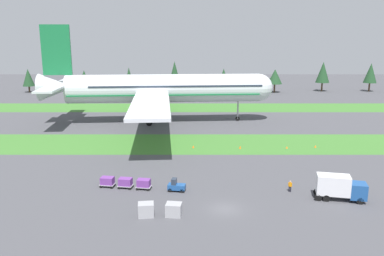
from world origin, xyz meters
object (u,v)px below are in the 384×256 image
Objects in this scene: taxiway_marker_3 at (242,147)px; catering_truck at (341,187)px; cargo_dolly_third at (109,181)px; uld_container_0 at (175,210)px; taxiway_marker_1 at (317,146)px; cargo_dolly_lead at (145,183)px; cargo_dolly_second at (127,182)px; airliner at (160,88)px; ground_crew_marshaller at (292,186)px; taxiway_marker_2 at (195,147)px; taxiway_marker_0 at (288,147)px; uld_container_1 at (147,210)px; baggage_tug at (178,186)px.

catering_truck is at bearing -67.42° from taxiway_marker_3.
cargo_dolly_third reaches higher than taxiway_marker_3.
taxiway_marker_1 is at bearing 48.71° from uld_container_0.
cargo_dolly_lead is 1.00× the size of cargo_dolly_second.
taxiway_marker_1 is (38.99, 22.13, -0.66)m from cargo_dolly_third.
cargo_dolly_third is 34.31m from catering_truck.
airliner is 44.41× the size of ground_crew_marshaller.
catering_truck is 33.83m from taxiway_marker_2.
cargo_dolly_second is 0.33× the size of catering_truck.
airliner is 171.46× the size of taxiway_marker_0.
taxiway_marker_0 is (22.13, 31.52, -0.62)m from uld_container_0.
cargo_dolly_second is 10.59m from uld_container_1.
ground_crew_marshaller is at bearing -58.90° from taxiway_marker_2.
taxiway_marker_2 is at bearing 85.33° from uld_container_0.
ground_crew_marshaller is at bearing 96.50° from cargo_dolly_lead.
baggage_tug is at bearing 67.12° from uld_container_1.
airliner is 38.63× the size of uld_container_0.
taxiway_marker_3 is at bearing -176.66° from taxiway_marker_1.
cargo_dolly_second is 2.90m from cargo_dolly_third.
airliner is at bearing 125.62° from taxiway_marker_3.
cargo_dolly_second is 4.44× the size of taxiway_marker_2.
uld_container_0 is (-16.98, -8.06, -0.10)m from ground_crew_marshaller.
cargo_dolly_lead and cargo_dolly_third have the same top height.
taxiway_marker_0 is (5.15, 23.46, -0.72)m from ground_crew_marshaller.
ground_crew_marshaller is 3.86× the size of taxiway_marker_0.
cargo_dolly_third is 25.56m from taxiway_marker_2.
ground_crew_marshaller reaches higher than taxiway_marker_3.
airliner is at bearing 145.27° from ground_crew_marshaller.
catering_truck reaches higher than uld_container_1.
cargo_dolly_third is 1.21× the size of uld_container_0.
cargo_dolly_second is 29.63m from taxiway_marker_3.
cargo_dolly_third is at bearing -150.42° from taxiway_marker_1.
catering_truck is at bearing 91.21° from cargo_dolly_lead.
uld_container_0 reaches higher than cargo_dolly_lead.
baggage_tug reaches higher than taxiway_marker_2.
cargo_dolly_lead reaches higher than taxiway_marker_1.
cargo_dolly_second is at bearing -90.00° from cargo_dolly_lead.
taxiway_marker_2 is at bearing 150.99° from ground_crew_marshaller.
uld_container_0 is at bearing -131.29° from taxiway_marker_1.
baggage_tug reaches higher than taxiway_marker_1.
cargo_dolly_third reaches higher than taxiway_marker_1.
cargo_dolly_lead is at bearing -85.82° from catering_truck.
catering_truck is 3.64× the size of uld_container_1.
baggage_tug is 8.32m from uld_container_0.
airliner is 58.45m from uld_container_1.
taxiway_marker_2 is (9.18, -25.80, -9.00)m from airliner.
ground_crew_marshaller is 3.20× the size of taxiway_marker_2.
ground_crew_marshaller reaches higher than taxiway_marker_0.
catering_truck is 23.81m from uld_container_0.
taxiway_marker_2 is at bearing -177.05° from baggage_tug.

